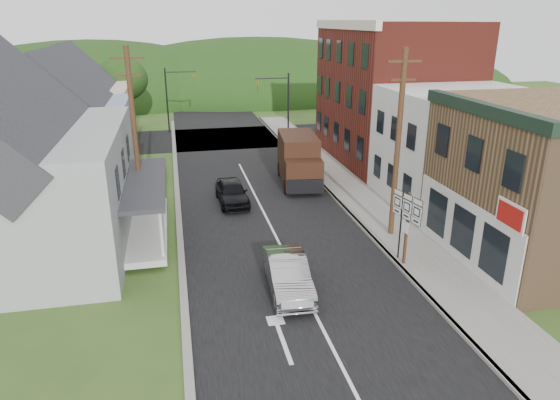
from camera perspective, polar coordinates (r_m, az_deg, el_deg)
ground at (r=20.77m, az=2.12°, el=-9.28°), size 120.00×120.00×0.00m
road at (r=29.70m, az=-2.60°, el=-0.03°), size 9.00×90.00×0.02m
cross_road at (r=45.91m, az=-6.20°, el=7.06°), size 60.00×9.00×0.02m
sidewalk_right at (r=29.38m, az=9.49°, el=-0.37°), size 2.80×55.00×0.15m
curb_right at (r=28.93m, az=7.00°, el=-0.57°), size 0.20×55.00×0.15m
curb_left at (r=27.46m, az=-11.50°, el=-2.00°), size 0.30×55.00×0.12m
storefront_tan at (r=24.56m, az=28.74°, el=1.76°), size 8.00×8.00×7.00m
storefront_white at (r=30.43m, az=19.74°, el=5.69°), size 8.00×7.00×6.50m
storefront_red at (r=38.36m, az=12.66°, el=11.77°), size 8.00×12.00×10.00m
house_gray at (r=25.39m, az=-28.89°, el=4.00°), size 10.20×12.24×8.35m
house_blue at (r=35.73m, az=-22.56°, el=8.04°), size 7.14×8.16×7.28m
house_cream at (r=44.57m, az=-21.34°, el=10.29°), size 7.14×8.16×7.28m
utility_pole_right at (r=24.00m, az=13.32°, el=6.21°), size 1.60×0.26×9.00m
utility_pole_left at (r=26.20m, az=-16.26°, el=7.08°), size 1.60×0.26×9.00m
traffic_signal_right at (r=42.47m, az=0.03°, el=11.30°), size 2.87×0.20×6.00m
traffic_signal_left at (r=48.47m, az=-12.01°, el=11.95°), size 2.87×0.20×6.00m
tree_left_d at (r=50.02m, az=-17.65°, el=13.01°), size 4.80×4.80×6.94m
forested_ridge at (r=73.39m, az=-8.66°, el=11.77°), size 90.00×30.00×16.00m
silver_sedan at (r=19.75m, az=0.90°, el=-8.55°), size 1.74×4.39×1.42m
dark_sedan at (r=29.05m, az=-5.51°, el=0.88°), size 1.77×4.12×1.39m
delivery_van at (r=32.29m, az=2.18°, el=4.58°), size 2.88×5.85×3.15m
route_sign_cluster at (r=21.64m, az=14.29°, el=-2.06°), size 0.43×1.83×3.25m
warning_sign at (r=22.23m, az=13.62°, el=-2.09°), size 0.31×0.76×2.91m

